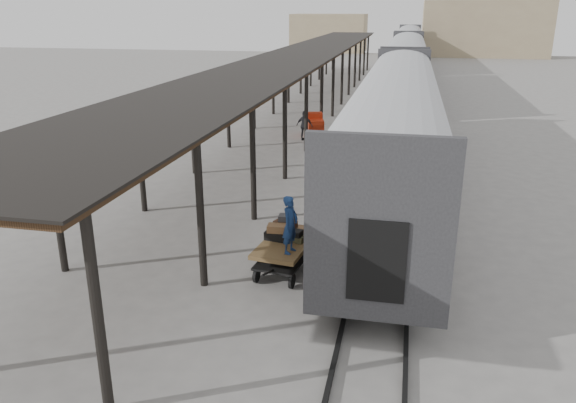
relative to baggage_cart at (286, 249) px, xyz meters
The scene contains 11 objects.
ground 1.11m from the baggage_cart, 130.54° to the left, with size 160.00×160.00×0.00m, color slate.
train 34.64m from the baggage_cart, 85.67° to the left, with size 3.45×76.01×4.01m.
canopy 25.23m from the baggage_cart, 99.17° to the left, with size 4.90×64.30×4.15m.
rails 34.79m from the baggage_cart, 85.69° to the left, with size 1.54×150.00×0.12m.
building_far 79.89m from the baggage_cart, 80.32° to the left, with size 18.00×10.00×8.00m, color tan.
building_left 83.39m from the baggage_cart, 97.30° to the left, with size 12.00×8.00×6.00m, color tan.
baggage_cart is the anchor object (origin of this frame).
suitcase_stack 0.56m from the baggage_cart, 98.45° to the left, with size 1.31×1.00×0.59m.
luggage_tug 17.50m from the baggage_cart, 96.77° to the left, with size 1.21×1.62×1.28m.
porter 1.21m from the baggage_cart, 68.96° to the right, with size 0.56×0.37×1.55m, color navy.
pedestrian 16.28m from the baggage_cart, 98.65° to the left, with size 0.96×0.40×1.64m, color black.
Camera 1 is at (3.60, -14.56, 6.94)m, focal length 35.00 mm.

